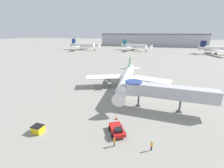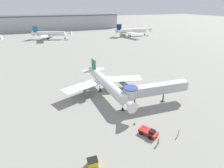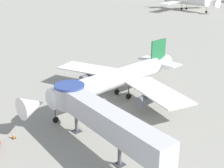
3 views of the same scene
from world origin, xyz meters
name	(u,v)px [view 3 (image 3 of 3)]	position (x,y,z in m)	size (l,w,h in m)	color
ground_plane	(110,100)	(0.00, 0.00, 0.00)	(800.00, 800.00, 0.00)	gray
main_airplane	(114,80)	(0.33, 0.74, 3.65)	(28.79, 31.07, 8.56)	white
jet_bridge	(98,114)	(10.42, -10.60, 4.72)	(20.42, 4.66, 6.40)	#B7B7BC
traffic_cone_port_wing	(67,83)	(-10.76, -1.40, 0.36)	(0.45, 0.45, 0.74)	black
traffic_cone_near_nose	(13,136)	(1.22, -17.55, 0.40)	(0.51, 0.51, 0.83)	black
background_jet_blue_tail	(188,0)	(-62.24, 104.93, 4.93)	(33.95, 36.22, 11.28)	white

